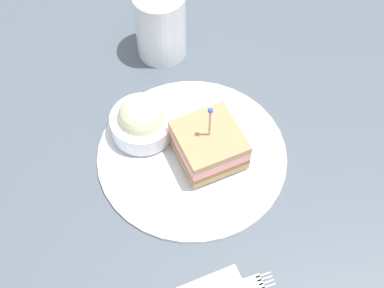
{
  "coord_description": "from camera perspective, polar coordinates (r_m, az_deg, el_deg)",
  "views": [
    {
      "loc": [
        35.38,
        18.79,
        63.59
      ],
      "look_at": [
        0.0,
        0.0,
        2.97
      ],
      "focal_mm": 50.05,
      "sensor_mm": 36.0,
      "label": 1
    }
  ],
  "objects": [
    {
      "name": "sandwich_half_center",
      "position": [
        0.72,
        1.8,
        -0.06
      ],
      "size": [
        11.79,
        11.84,
        10.38
      ],
      "color": "tan",
      "rests_on": "plate"
    },
    {
      "name": "ground_plane",
      "position": [
        0.76,
        -0.0,
        -1.65
      ],
      "size": [
        105.52,
        105.52,
        2.0
      ],
      "primitive_type": "cube",
      "color": "#4C5660"
    },
    {
      "name": "drink_glass",
      "position": [
        0.84,
        -3.36,
        12.28
      ],
      "size": [
        7.82,
        7.82,
        11.38
      ],
      "color": "#B74C33",
      "rests_on": "ground_plane"
    },
    {
      "name": "plate",
      "position": [
        0.75,
        -0.0,
        -1.05
      ],
      "size": [
        26.52,
        26.52,
        0.97
      ],
      "primitive_type": "cylinder",
      "color": "white",
      "rests_on": "ground_plane"
    },
    {
      "name": "coleslaw_bowl",
      "position": [
        0.75,
        -5.3,
        2.64
      ],
      "size": [
        8.95,
        8.95,
        6.45
      ],
      "color": "white",
      "rests_on": "plate"
    }
  ]
}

